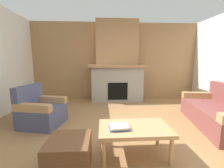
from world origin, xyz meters
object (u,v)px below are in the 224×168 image
object	(u,v)px
couch	(220,113)
armchair	(41,111)
ottoman	(69,154)
fireplace	(117,67)
coffee_table	(134,130)

from	to	relation	value
couch	armchair	bearing A→B (deg)	175.11
ottoman	fireplace	bearing A→B (deg)	74.96
fireplace	ottoman	size ratio (longest dim) A/B	5.19
armchair	ottoman	bearing A→B (deg)	-56.95
couch	coffee_table	world-z (taller)	couch
fireplace	ottoman	world-z (taller)	fireplace
fireplace	couch	bearing A→B (deg)	-50.01
fireplace	couch	distance (m)	3.13
couch	armchair	world-z (taller)	same
couch	ottoman	bearing A→B (deg)	-159.45
couch	ottoman	distance (m)	3.03
coffee_table	armchair	bearing A→B (deg)	147.09
armchair	coffee_table	distance (m)	2.11
coffee_table	ottoman	bearing A→B (deg)	-164.73
armchair	coffee_table	xyz separation A→B (m)	(1.77, -1.14, 0.08)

